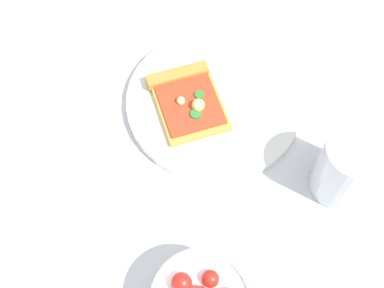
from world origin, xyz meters
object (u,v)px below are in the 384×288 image
plate (214,101)px  soda_glass (347,169)px  pizza_slice_main (186,98)px  paper_napkin (36,54)px

plate → soda_glass: (-0.00, 0.21, 0.04)m
pizza_slice_main → paper_napkin: bearing=-73.7°
pizza_slice_main → paper_napkin: pizza_slice_main is taller
plate → soda_glass: bearing=90.6°
soda_glass → pizza_slice_main: bearing=-82.9°
pizza_slice_main → soda_glass: 0.25m
soda_glass → paper_napkin: soda_glass is taller
plate → pizza_slice_main: pizza_slice_main is taller
pizza_slice_main → soda_glass: (-0.03, 0.24, 0.03)m
plate → pizza_slice_main: 0.04m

